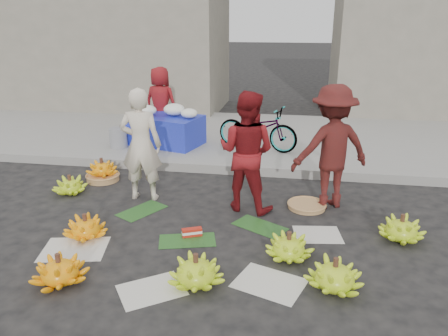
% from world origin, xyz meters
% --- Properties ---
extents(ground, '(80.00, 80.00, 0.00)m').
position_xyz_m(ground, '(0.00, 0.00, 0.00)').
color(ground, black).
rests_on(ground, ground).
extents(curb, '(40.00, 0.25, 0.15)m').
position_xyz_m(curb, '(0.00, 2.20, 0.07)').
color(curb, gray).
rests_on(curb, ground).
extents(sidewalk, '(40.00, 4.00, 0.12)m').
position_xyz_m(sidewalk, '(0.00, 4.30, 0.06)').
color(sidewalk, gray).
rests_on(sidewalk, ground).
extents(building_left, '(6.00, 3.00, 4.00)m').
position_xyz_m(building_left, '(-4.00, 7.20, 2.00)').
color(building_left, gray).
rests_on(building_left, sidewalk).
extents(building_right, '(5.00, 3.00, 5.00)m').
position_xyz_m(building_right, '(4.50, 7.70, 2.50)').
color(building_right, gray).
rests_on(building_right, sidewalk).
extents(newspaper_scatter, '(3.20, 1.80, 0.00)m').
position_xyz_m(newspaper_scatter, '(0.00, -0.80, 0.00)').
color(newspaper_scatter, silver).
rests_on(newspaper_scatter, ground).
extents(banana_leaves, '(2.00, 1.00, 0.00)m').
position_xyz_m(banana_leaves, '(-0.10, 0.20, 0.00)').
color(banana_leaves, '#1D4F1A').
rests_on(banana_leaves, ground).
extents(banana_bunch_0, '(0.50, 0.50, 0.30)m').
position_xyz_m(banana_bunch_0, '(-1.29, -0.31, 0.13)').
color(banana_bunch_0, '#FFA30C').
rests_on(banana_bunch_0, ground).
extents(banana_bunch_1, '(0.51, 0.51, 0.32)m').
position_xyz_m(banana_bunch_1, '(-1.11, -1.23, 0.14)').
color(banana_bunch_1, '#FFA30C').
rests_on(banana_bunch_1, ground).
extents(banana_bunch_2, '(0.64, 0.64, 0.34)m').
position_xyz_m(banana_bunch_2, '(0.20, -1.03, 0.15)').
color(banana_bunch_2, '#97C71C').
rests_on(banana_bunch_2, ground).
extents(banana_bunch_3, '(0.64, 0.64, 0.33)m').
position_xyz_m(banana_bunch_3, '(1.51, -0.89, 0.14)').
color(banana_bunch_3, '#97C71C').
rests_on(banana_bunch_3, ground).
extents(banana_bunch_4, '(0.58, 0.58, 0.31)m').
position_xyz_m(banana_bunch_4, '(1.07, -0.39, 0.13)').
color(banana_bunch_4, '#97C71C').
rests_on(banana_bunch_4, ground).
extents(banana_bunch_5, '(0.54, 0.54, 0.32)m').
position_xyz_m(banana_bunch_5, '(2.34, 0.24, 0.14)').
color(banana_bunch_5, '#97C71C').
rests_on(banana_bunch_5, ground).
extents(banana_bunch_6, '(0.44, 0.44, 0.29)m').
position_xyz_m(banana_bunch_6, '(-2.14, 0.92, 0.12)').
color(banana_bunch_6, '#97C71C').
rests_on(banana_bunch_6, ground).
extents(banana_bunch_7, '(0.50, 0.50, 0.37)m').
position_xyz_m(banana_bunch_7, '(-1.90, 1.49, 0.15)').
color(banana_bunch_7, '#AC7A48').
rests_on(banana_bunch_7, ground).
extents(basket_spare, '(0.65, 0.65, 0.06)m').
position_xyz_m(basket_spare, '(1.28, 0.96, 0.03)').
color(basket_spare, '#AC7A48').
rests_on(basket_spare, ground).
extents(incense_stack, '(0.25, 0.16, 0.10)m').
position_xyz_m(incense_stack, '(-0.07, -0.08, 0.05)').
color(incense_stack, red).
rests_on(incense_stack, ground).
extents(vendor_cream, '(0.60, 0.41, 1.58)m').
position_xyz_m(vendor_cream, '(-1.02, 0.93, 0.79)').
color(vendor_cream, beige).
rests_on(vendor_cream, ground).
extents(vendor_red, '(0.91, 0.79, 1.59)m').
position_xyz_m(vendor_red, '(0.46, 0.83, 0.80)').
color(vendor_red, maroon).
rests_on(vendor_red, ground).
extents(man_striped, '(1.23, 0.98, 1.66)m').
position_xyz_m(man_striped, '(1.55, 1.10, 0.83)').
color(man_striped, maroon).
rests_on(man_striped, ground).
extents(flower_table, '(1.50, 1.16, 0.77)m').
position_xyz_m(flower_table, '(-1.38, 3.28, 0.44)').
color(flower_table, '#1B26B3').
rests_on(flower_table, sidewalk).
extents(grey_bucket, '(0.33, 0.33, 0.37)m').
position_xyz_m(grey_bucket, '(-2.20, 2.90, 0.31)').
color(grey_bucket, gray).
rests_on(grey_bucket, sidewalk).
extents(flower_vendor, '(0.76, 0.57, 1.41)m').
position_xyz_m(flower_vendor, '(-1.63, 3.82, 0.83)').
color(flower_vendor, maroon).
rests_on(flower_vendor, sidewalk).
extents(bicycle, '(0.95, 1.62, 0.81)m').
position_xyz_m(bicycle, '(0.39, 3.22, 0.52)').
color(bicycle, gray).
rests_on(bicycle, sidewalk).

